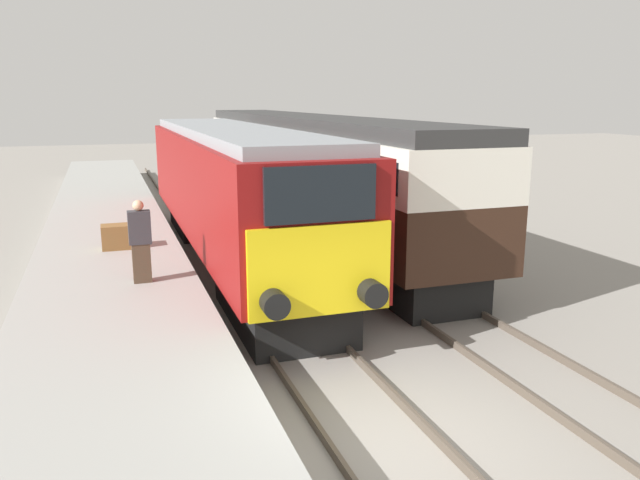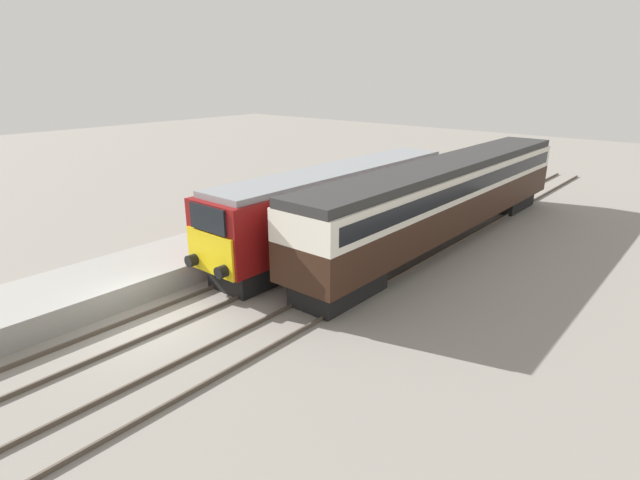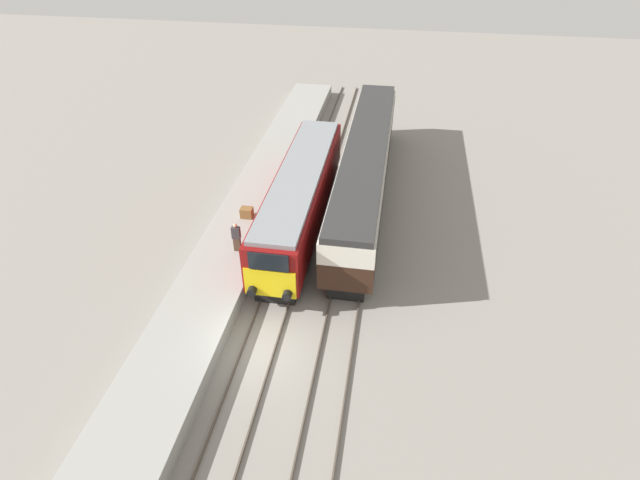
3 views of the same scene
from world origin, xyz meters
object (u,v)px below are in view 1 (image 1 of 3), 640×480
Objects in this scene: locomotive at (232,188)px; passenger_carriage at (305,160)px; person_on_platform at (140,242)px; luggage_crate at (116,237)px.

locomotive is 5.27m from passenger_carriage.
passenger_carriage is at bearing 52.87° from person_on_platform.
passenger_carriage is (3.40, 4.02, 0.29)m from locomotive.
locomotive is 3.34m from luggage_crate.
passenger_carriage is at bearing 36.45° from luggage_crate.
person_on_platform is at bearing -82.54° from luggage_crate.
passenger_carriage reaches higher than person_on_platform.
luggage_crate is (-6.50, -4.80, -1.25)m from passenger_carriage.
person_on_platform is 2.42× the size of luggage_crate.
luggage_crate is at bearing -143.55° from passenger_carriage.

